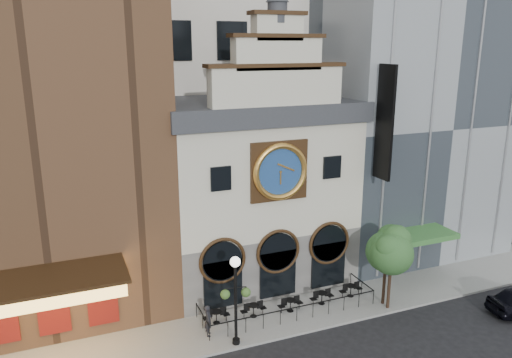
{
  "coord_description": "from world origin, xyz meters",
  "views": [
    {
      "loc": [
        -11.96,
        -21.92,
        15.76
      ],
      "look_at": [
        -0.62,
        6.0,
        7.61
      ],
      "focal_mm": 35.0,
      "sensor_mm": 36.0,
      "label": 1
    }
  ],
  "objects_px": {
    "bistro_1": "(253,309)",
    "pedestrian": "(208,320)",
    "lamppost": "(236,291)",
    "bistro_0": "(216,316)",
    "bistro_2": "(290,304)",
    "tree_right": "(392,250)",
    "tree_left": "(387,248)",
    "bistro_3": "(322,297)",
    "bistro_4": "(351,290)"
  },
  "relations": [
    {
      "from": "pedestrian",
      "to": "bistro_0",
      "type": "bearing_deg",
      "value": -22.84
    },
    {
      "from": "lamppost",
      "to": "bistro_0",
      "type": "bearing_deg",
      "value": 109.03
    },
    {
      "from": "bistro_1",
      "to": "bistro_3",
      "type": "bearing_deg",
      "value": -2.56
    },
    {
      "from": "bistro_1",
      "to": "bistro_3",
      "type": "height_order",
      "value": "same"
    },
    {
      "from": "tree_left",
      "to": "bistro_4",
      "type": "bearing_deg",
      "value": 133.79
    },
    {
      "from": "bistro_0",
      "to": "bistro_4",
      "type": "bearing_deg",
      "value": -1.17
    },
    {
      "from": "bistro_1",
      "to": "tree_left",
      "type": "xyz_separation_m",
      "value": [
        8.11,
        -1.54,
        3.22
      ]
    },
    {
      "from": "bistro_2",
      "to": "pedestrian",
      "type": "relative_size",
      "value": 0.87
    },
    {
      "from": "tree_left",
      "to": "bistro_3",
      "type": "bearing_deg",
      "value": 159.63
    },
    {
      "from": "bistro_0",
      "to": "tree_right",
      "type": "height_order",
      "value": "tree_right"
    },
    {
      "from": "bistro_4",
      "to": "tree_left",
      "type": "xyz_separation_m",
      "value": [
        1.43,
        -1.49,
        3.22
      ]
    },
    {
      "from": "lamppost",
      "to": "tree_right",
      "type": "bearing_deg",
      "value": 10.81
    },
    {
      "from": "lamppost",
      "to": "tree_left",
      "type": "distance_m",
      "value": 10.04
    },
    {
      "from": "pedestrian",
      "to": "tree_right",
      "type": "bearing_deg",
      "value": -81.3
    },
    {
      "from": "tree_left",
      "to": "lamppost",
      "type": "bearing_deg",
      "value": -176.15
    },
    {
      "from": "bistro_2",
      "to": "lamppost",
      "type": "bearing_deg",
      "value": -155.0
    },
    {
      "from": "bistro_2",
      "to": "pedestrian",
      "type": "bearing_deg",
      "value": -173.57
    },
    {
      "from": "tree_left",
      "to": "tree_right",
      "type": "xyz_separation_m",
      "value": [
        -0.05,
        -0.56,
        0.12
      ]
    },
    {
      "from": "bistro_4",
      "to": "tree_left",
      "type": "distance_m",
      "value": 3.82
    },
    {
      "from": "bistro_1",
      "to": "tree_right",
      "type": "relative_size",
      "value": 0.3
    },
    {
      "from": "bistro_0",
      "to": "bistro_3",
      "type": "bearing_deg",
      "value": -2.77
    },
    {
      "from": "bistro_0",
      "to": "tree_left",
      "type": "bearing_deg",
      "value": -9.15
    },
    {
      "from": "bistro_0",
      "to": "tree_right",
      "type": "bearing_deg",
      "value": -12.17
    },
    {
      "from": "bistro_0",
      "to": "tree_right",
      "type": "distance_m",
      "value": 11.07
    },
    {
      "from": "bistro_4",
      "to": "lamppost",
      "type": "distance_m",
      "value": 9.24
    },
    {
      "from": "bistro_0",
      "to": "bistro_4",
      "type": "height_order",
      "value": "same"
    },
    {
      "from": "bistro_0",
      "to": "bistro_1",
      "type": "height_order",
      "value": "same"
    },
    {
      "from": "bistro_1",
      "to": "bistro_4",
      "type": "relative_size",
      "value": 1.0
    },
    {
      "from": "bistro_1",
      "to": "tree_right",
      "type": "xyz_separation_m",
      "value": [
        8.06,
        -2.1,
        3.34
      ]
    },
    {
      "from": "bistro_3",
      "to": "bistro_2",
      "type": "bearing_deg",
      "value": -178.33
    },
    {
      "from": "bistro_1",
      "to": "pedestrian",
      "type": "bearing_deg",
      "value": -164.05
    },
    {
      "from": "bistro_0",
      "to": "lamppost",
      "type": "bearing_deg",
      "value": -81.11
    },
    {
      "from": "bistro_1",
      "to": "tree_right",
      "type": "height_order",
      "value": "tree_right"
    },
    {
      "from": "pedestrian",
      "to": "bistro_1",
      "type": "bearing_deg",
      "value": -59.01
    },
    {
      "from": "bistro_3",
      "to": "pedestrian",
      "type": "distance_m",
      "value": 7.57
    },
    {
      "from": "bistro_1",
      "to": "lamppost",
      "type": "xyz_separation_m",
      "value": [
        -1.89,
        -2.22,
        2.67
      ]
    },
    {
      "from": "bistro_0",
      "to": "pedestrian",
      "type": "xyz_separation_m",
      "value": [
        -0.77,
        -0.99,
        0.44
      ]
    },
    {
      "from": "bistro_3",
      "to": "tree_right",
      "type": "relative_size",
      "value": 0.3
    },
    {
      "from": "bistro_2",
      "to": "bistro_3",
      "type": "distance_m",
      "value": 2.2
    },
    {
      "from": "bistro_2",
      "to": "bistro_3",
      "type": "xyz_separation_m",
      "value": [
        2.2,
        0.06,
        0.0
      ]
    },
    {
      "from": "bistro_3",
      "to": "tree_left",
      "type": "xyz_separation_m",
      "value": [
        3.62,
        -1.34,
        3.22
      ]
    },
    {
      "from": "bistro_2",
      "to": "bistro_4",
      "type": "height_order",
      "value": "same"
    },
    {
      "from": "tree_left",
      "to": "pedestrian",
      "type": "bearing_deg",
      "value": 176.52
    },
    {
      "from": "bistro_2",
      "to": "bistro_3",
      "type": "bearing_deg",
      "value": 1.67
    },
    {
      "from": "bistro_0",
      "to": "pedestrian",
      "type": "height_order",
      "value": "pedestrian"
    },
    {
      "from": "bistro_2",
      "to": "lamppost",
      "type": "xyz_separation_m",
      "value": [
        -4.19,
        -1.95,
        2.67
      ]
    },
    {
      "from": "bistro_1",
      "to": "lamppost",
      "type": "height_order",
      "value": "lamppost"
    },
    {
      "from": "tree_left",
      "to": "bistro_0",
      "type": "bearing_deg",
      "value": 170.85
    },
    {
      "from": "bistro_0",
      "to": "bistro_3",
      "type": "xyz_separation_m",
      "value": [
        6.75,
        -0.33,
        0.0
      ]
    },
    {
      "from": "bistro_2",
      "to": "pedestrian",
      "type": "xyz_separation_m",
      "value": [
        -5.33,
        -0.6,
        0.44
      ]
    }
  ]
}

